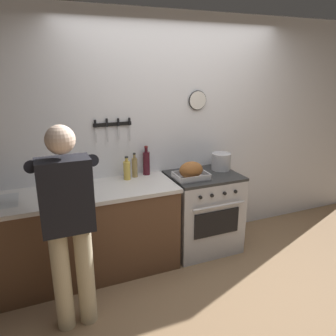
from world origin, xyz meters
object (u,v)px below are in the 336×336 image
stock_pot (221,161)px  bottle_wine_red (146,163)px  roasting_pan (191,171)px  person_cook (68,217)px  bottle_vinegar (135,167)px  bottle_cooking_oil (127,170)px  stove (203,212)px  cutting_board (61,195)px

stock_pot → bottle_wine_red: 0.87m
roasting_pan → stock_pot: size_ratio=1.60×
person_cook → bottle_vinegar: (0.79, 0.86, 0.06)m
bottle_cooking_oil → person_cook: bearing=-130.4°
stove → bottle_wine_red: bearing=157.1°
stove → person_cook: person_cook is taller
bottle_cooking_oil → stove: bearing=-11.5°
stove → bottle_vinegar: size_ratio=3.39×
cutting_board → bottle_cooking_oil: 0.73m
bottle_cooking_oil → bottle_wine_red: bearing=17.9°
bottle_vinegar → bottle_cooking_oil: (-0.10, -0.05, -0.01)m
person_cook → bottle_cooking_oil: (0.69, 0.81, 0.05)m
roasting_pan → bottle_vinegar: 0.61m
stove → roasting_pan: size_ratio=2.56×
person_cook → stock_pot: person_cook is taller
stock_pot → bottle_wine_red: bearing=169.2°
person_cook → bottle_cooking_oil: 1.07m
roasting_pan → cutting_board: size_ratio=0.98×
person_cook → cutting_board: person_cook is taller
stove → bottle_vinegar: bottle_vinegar is taller
person_cook → bottle_vinegar: person_cook is taller
bottle_wine_red → person_cook: bearing=-136.4°
roasting_pan → cutting_board: (-1.32, 0.02, -0.08)m
person_cook → roasting_pan: (1.32, 0.57, 0.03)m
person_cook → bottle_vinegar: bearing=-36.7°
person_cook → cutting_board: size_ratio=4.61×
bottle_vinegar → bottle_cooking_oil: size_ratio=1.06×
cutting_board → bottle_vinegar: bottle_vinegar is taller
stock_pot → bottle_cooking_oil: bearing=175.6°
bottle_cooking_oil → bottle_wine_red: 0.26m
stove → person_cook: 1.73m
person_cook → cutting_board: 0.59m
roasting_pan → bottle_cooking_oil: size_ratio=1.41×
stock_pot → bottle_cooking_oil: size_ratio=0.88×
person_cook → bottle_wine_red: (0.94, 0.89, 0.08)m
stock_pot → bottle_cooking_oil: bottle_cooking_oil is taller
person_cook → stove: bearing=-61.0°
bottle_vinegar → person_cook: bearing=-132.6°
roasting_pan → bottle_cooking_oil: bottle_cooking_oil is taller
stove → person_cook: size_ratio=0.54×
bottle_cooking_oil → bottle_wine_red: (0.24, 0.08, 0.03)m
bottle_vinegar → bottle_wine_red: size_ratio=0.83×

